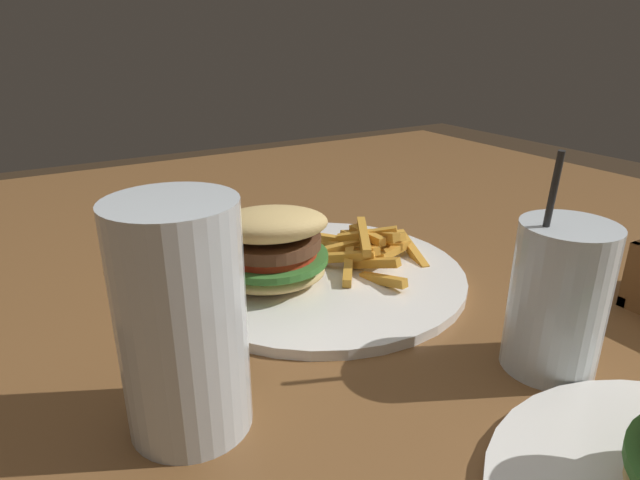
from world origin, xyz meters
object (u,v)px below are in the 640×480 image
object	(u,v)px
juice_glass	(557,303)
spoon	(139,261)
beer_glass	(182,324)
meal_plate_near	(301,261)

from	to	relation	value
juice_glass	spoon	size ratio (longest dim) A/B	1.11
beer_glass	spoon	bearing A→B (deg)	-96.63
beer_glass	juice_glass	bearing A→B (deg)	162.62
beer_glass	spoon	size ratio (longest dim) A/B	1.00
juice_glass	spoon	bearing A→B (deg)	-57.66
meal_plate_near	beer_glass	xyz separation A→B (m)	(0.17, 0.14, 0.05)
beer_glass	juice_glass	size ratio (longest dim) A/B	0.90
meal_plate_near	juice_glass	distance (m)	0.25
spoon	beer_glass	bearing A→B (deg)	63.65
meal_plate_near	spoon	world-z (taller)	meal_plate_near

